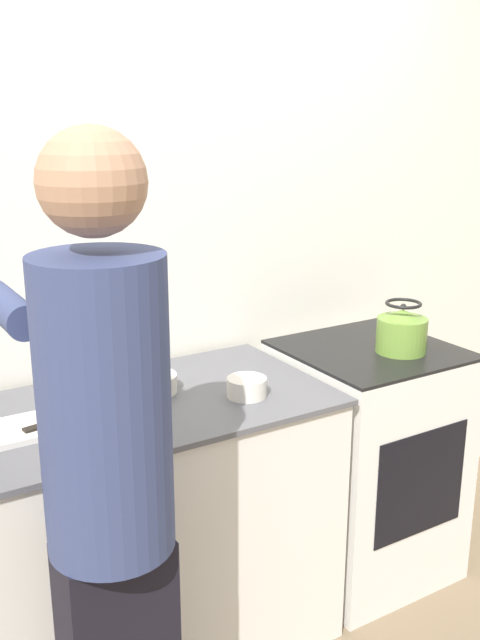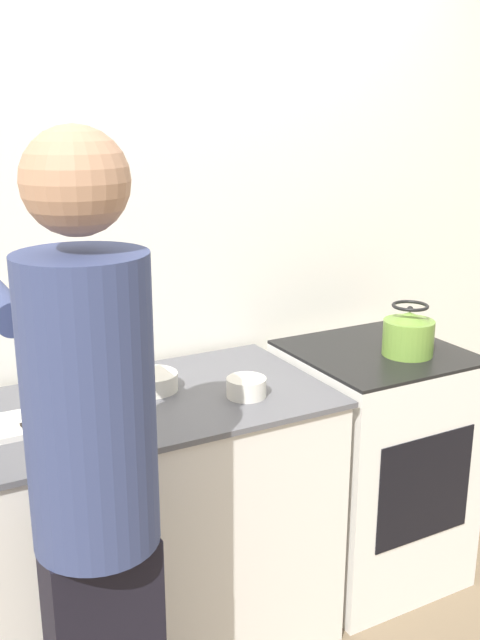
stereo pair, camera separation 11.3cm
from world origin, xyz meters
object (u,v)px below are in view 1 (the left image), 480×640
at_px(oven, 365,460).
at_px(bowl_prep, 151,383).
at_px(person, 108,480).
at_px(cutting_board, 54,422).
at_px(knife, 57,421).
at_px(kettle, 402,331).

xyz_separation_m(oven, bowl_prep, (-0.86, 0.09, 0.47)).
bearing_deg(person, cutting_board, 86.39).
bearing_deg(person, bowl_prep, 57.87).
bearing_deg(bowl_prep, oven, -6.31).
relative_size(cutting_board, knife, 1.79).
distance_m(oven, person, 1.44).
xyz_separation_m(knife, kettle, (1.27, -0.07, 0.09)).
distance_m(person, bowl_prep, 0.72).
relative_size(person, bowl_prep, 10.37).
height_order(cutting_board, knife, knife).
distance_m(cutting_board, knife, 0.03).
relative_size(oven, person, 0.53).
distance_m(oven, bowl_prep, 0.98).
height_order(person, bowl_prep, person).
bearing_deg(knife, bowl_prep, 8.82).
height_order(oven, kettle, kettle).
relative_size(cutting_board, kettle, 2.05).
relative_size(oven, cutting_board, 2.38).
bearing_deg(bowl_prep, cutting_board, -165.59).
distance_m(cutting_board, bowl_prep, 0.36).
bearing_deg(kettle, knife, 177.04).
xyz_separation_m(cutting_board, bowl_prep, (0.35, 0.09, 0.02)).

